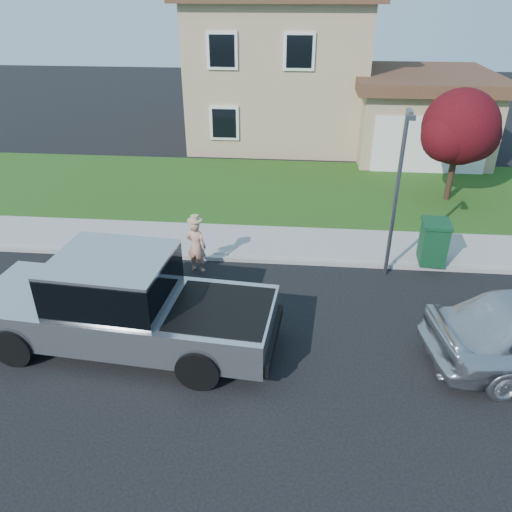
{
  "coord_description": "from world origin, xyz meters",
  "views": [
    {
      "loc": [
        1.25,
        -9.6,
        7.05
      ],
      "look_at": [
        0.27,
        1.04,
        1.2
      ],
      "focal_mm": 35.0,
      "sensor_mm": 36.0,
      "label": 1
    }
  ],
  "objects": [
    {
      "name": "street_lamp",
      "position": [
        3.71,
        2.46,
        2.57
      ],
      "size": [
        0.23,
        0.58,
        4.51
      ],
      "rotation": [
        0.0,
        0.0,
        -0.05
      ],
      "color": "slate",
      "rests_on": "ground"
    },
    {
      "name": "ground",
      "position": [
        0.0,
        0.0,
        0.0
      ],
      "size": [
        80.0,
        80.0,
        0.0
      ],
      "primitive_type": "plane",
      "color": "black",
      "rests_on": "ground"
    },
    {
      "name": "trash_bin",
      "position": [
        5.02,
        3.1,
        0.77
      ],
      "size": [
        0.8,
        0.91,
        1.22
      ],
      "rotation": [
        0.0,
        0.0,
        -0.07
      ],
      "color": "#103A20",
      "rests_on": "sidewalk"
    },
    {
      "name": "pickup_truck",
      "position": [
        -2.39,
        -1.05,
        1.01
      ],
      "size": [
        6.72,
        2.81,
        2.16
      ],
      "rotation": [
        0.0,
        0.0,
        -0.08
      ],
      "color": "black",
      "rests_on": "ground"
    },
    {
      "name": "lawn",
      "position": [
        1.0,
        8.5,
        0.05
      ],
      "size": [
        40.0,
        7.0,
        0.1
      ],
      "primitive_type": "cube",
      "color": "#1E4012",
      "rests_on": "ground"
    },
    {
      "name": "house",
      "position": [
        1.31,
        16.38,
        3.17
      ],
      "size": [
        14.0,
        11.3,
        6.85
      ],
      "color": "tan",
      "rests_on": "ground"
    },
    {
      "name": "curb",
      "position": [
        1.0,
        2.9,
        0.06
      ],
      "size": [
        40.0,
        0.2,
        0.12
      ],
      "primitive_type": "cube",
      "color": "gray",
      "rests_on": "ground"
    },
    {
      "name": "sidewalk",
      "position": [
        1.0,
        4.0,
        0.07
      ],
      "size": [
        40.0,
        2.0,
        0.15
      ],
      "primitive_type": "cube",
      "color": "gray",
      "rests_on": "ground"
    },
    {
      "name": "ornamental_tree",
      "position": [
        6.7,
        8.06,
        2.61
      ],
      "size": [
        2.87,
        2.58,
        3.93
      ],
      "color": "black",
      "rests_on": "lawn"
    },
    {
      "name": "woman",
      "position": [
        -1.48,
        2.24,
        0.79
      ],
      "size": [
        0.62,
        0.48,
        1.67
      ],
      "rotation": [
        0.0,
        0.0,
        2.92
      ],
      "color": "tan",
      "rests_on": "ground"
    }
  ]
}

